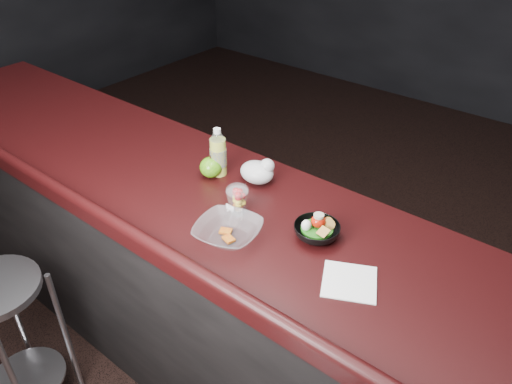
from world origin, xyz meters
TOP-DOWN VIEW (x-y plane):
  - counter at (0.00, 0.30)m, footprint 4.06×0.71m
  - stool_left at (-0.61, -0.37)m, footprint 0.45×0.45m
  - lemonade_bottle at (-0.16, 0.43)m, footprint 0.07×0.07m
  - fruit_cup at (0.07, 0.28)m, footprint 0.08×0.08m
  - green_apple at (-0.17, 0.40)m, footprint 0.09×0.09m
  - plastic_bag at (-0.00, 0.48)m, footprint 0.14×0.11m
  - snack_bowl at (0.36, 0.33)m, footprint 0.17×0.17m
  - takeout_bowl at (0.14, 0.15)m, footprint 0.26×0.26m
  - paper_napkin at (0.56, 0.22)m, footprint 0.21×0.21m

SIDE VIEW (x-z plane):
  - counter at x=0.00m, z-range 0.00..1.02m
  - stool_left at x=-0.61m, z-range 0.17..0.90m
  - paper_napkin at x=0.56m, z-range 1.02..1.02m
  - takeout_bowl at x=0.14m, z-range 1.02..1.07m
  - snack_bowl at x=0.36m, z-range 1.01..1.09m
  - green_apple at x=-0.17m, z-range 1.01..1.11m
  - plastic_bag at x=0.00m, z-range 1.01..1.12m
  - fruit_cup at x=0.07m, z-range 1.02..1.14m
  - lemonade_bottle at x=-0.16m, z-range 1.00..1.20m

